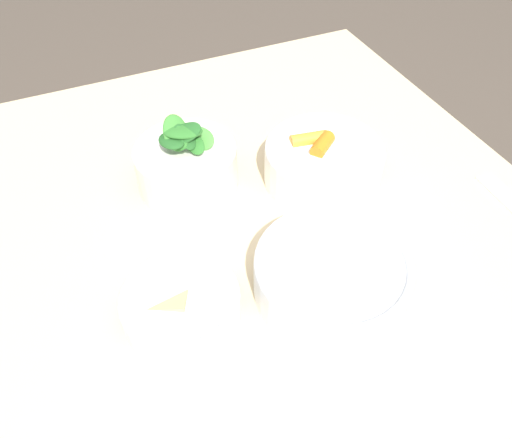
{
  "coord_description": "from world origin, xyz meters",
  "views": [
    {
      "loc": [
        0.36,
        -0.21,
        1.25
      ],
      "look_at": [
        -0.06,
        -0.02,
        0.76
      ],
      "focal_mm": 35.0,
      "sensor_mm": 36.0,
      "label": 1
    }
  ],
  "objects_px": {
    "bowl_carrots": "(323,162)",
    "bowl_greens": "(186,162)",
    "bowl_cookies": "(181,303)",
    "bowl_beans_hotdog": "(331,276)"
  },
  "relations": [
    {
      "from": "bowl_carrots",
      "to": "bowl_beans_hotdog",
      "type": "relative_size",
      "value": 0.93
    },
    {
      "from": "bowl_carrots",
      "to": "bowl_greens",
      "type": "xyz_separation_m",
      "value": [
        -0.08,
        -0.19,
        0.01
      ]
    },
    {
      "from": "bowl_greens",
      "to": "bowl_beans_hotdog",
      "type": "relative_size",
      "value": 0.8
    },
    {
      "from": "bowl_beans_hotdog",
      "to": "bowl_cookies",
      "type": "distance_m",
      "value": 0.18
    },
    {
      "from": "bowl_carrots",
      "to": "bowl_cookies",
      "type": "height_order",
      "value": "bowl_carrots"
    },
    {
      "from": "bowl_greens",
      "to": "bowl_cookies",
      "type": "xyz_separation_m",
      "value": [
        0.22,
        -0.08,
        -0.02
      ]
    },
    {
      "from": "bowl_cookies",
      "to": "bowl_beans_hotdog",
      "type": "bearing_deg",
      "value": 77.22
    },
    {
      "from": "bowl_cookies",
      "to": "bowl_greens",
      "type": "bearing_deg",
      "value": 159.76
    },
    {
      "from": "bowl_carrots",
      "to": "bowl_cookies",
      "type": "relative_size",
      "value": 1.24
    },
    {
      "from": "bowl_carrots",
      "to": "bowl_greens",
      "type": "relative_size",
      "value": 1.16
    }
  ]
}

